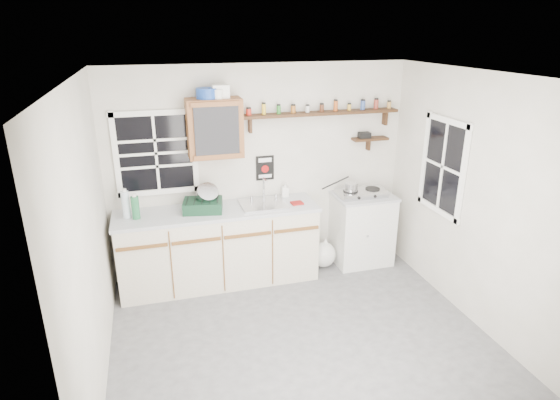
% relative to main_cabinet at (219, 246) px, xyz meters
% --- Properties ---
extents(room, '(3.64, 3.24, 2.54)m').
position_rel_main_cabinet_xyz_m(room, '(0.58, -1.30, 0.79)').
color(room, '#4D4D4F').
rests_on(room, ground).
extents(main_cabinet, '(2.31, 0.63, 0.92)m').
position_rel_main_cabinet_xyz_m(main_cabinet, '(0.00, 0.00, 0.00)').
color(main_cabinet, '#BFB49E').
rests_on(main_cabinet, floor).
extents(right_cabinet, '(0.73, 0.57, 0.91)m').
position_rel_main_cabinet_xyz_m(right_cabinet, '(1.83, 0.03, -0.01)').
color(right_cabinet, silver).
rests_on(right_cabinet, floor).
extents(sink, '(0.52, 0.44, 0.29)m').
position_rel_main_cabinet_xyz_m(sink, '(0.54, 0.01, 0.47)').
color(sink, '#B3B4B8').
rests_on(sink, main_cabinet).
extents(upper_cabinet, '(0.60, 0.32, 0.65)m').
position_rel_main_cabinet_xyz_m(upper_cabinet, '(0.03, 0.14, 1.36)').
color(upper_cabinet, brown).
rests_on(upper_cabinet, wall_back).
extents(upper_cabinet_clutter, '(0.35, 0.24, 0.14)m').
position_rel_main_cabinet_xyz_m(upper_cabinet_clutter, '(0.03, 0.14, 1.75)').
color(upper_cabinet_clutter, '#183FA0').
rests_on(upper_cabinet_clutter, upper_cabinet).
extents(spice_shelf, '(1.91, 0.18, 0.34)m').
position_rel_main_cabinet_xyz_m(spice_shelf, '(1.31, 0.21, 1.47)').
color(spice_shelf, black).
rests_on(spice_shelf, wall_back).
extents(secondary_shelf, '(0.45, 0.16, 0.24)m').
position_rel_main_cabinet_xyz_m(secondary_shelf, '(1.94, 0.22, 1.12)').
color(secondary_shelf, black).
rests_on(secondary_shelf, wall_back).
extents(warning_sign, '(0.22, 0.02, 0.30)m').
position_rel_main_cabinet_xyz_m(warning_sign, '(0.63, 0.29, 0.82)').
color(warning_sign, black).
rests_on(warning_sign, wall_back).
extents(window_back, '(0.93, 0.03, 0.98)m').
position_rel_main_cabinet_xyz_m(window_back, '(-0.62, 0.29, 1.09)').
color(window_back, black).
rests_on(window_back, wall_back).
extents(window_right, '(0.03, 0.78, 1.08)m').
position_rel_main_cabinet_xyz_m(window_right, '(2.37, -0.75, 0.99)').
color(window_right, black).
rests_on(window_right, wall_back).
extents(water_bottles, '(0.18, 0.14, 0.33)m').
position_rel_main_cabinet_xyz_m(water_bottles, '(-0.94, 0.00, 0.60)').
color(water_bottles, silver).
rests_on(water_bottles, main_cabinet).
extents(dish_rack, '(0.48, 0.40, 0.32)m').
position_rel_main_cabinet_xyz_m(dish_rack, '(-0.14, 0.00, 0.56)').
color(dish_rack, '#10321F').
rests_on(dish_rack, main_cabinet).
extents(soap_bottle, '(0.09, 0.09, 0.18)m').
position_rel_main_cabinet_xyz_m(soap_bottle, '(0.87, 0.22, 0.55)').
color(soap_bottle, silver).
rests_on(soap_bottle, main_cabinet).
extents(rag, '(0.14, 0.12, 0.02)m').
position_rel_main_cabinet_xyz_m(rag, '(0.93, -0.07, 0.47)').
color(rag, maroon).
rests_on(rag, main_cabinet).
extents(hotplate, '(0.60, 0.32, 0.09)m').
position_rel_main_cabinet_xyz_m(hotplate, '(1.79, 0.01, 0.49)').
color(hotplate, '#B3B4B8').
rests_on(hotplate, right_cabinet).
extents(saucepan, '(0.42, 0.21, 0.18)m').
position_rel_main_cabinet_xyz_m(saucepan, '(1.63, 0.01, 0.58)').
color(saucepan, '#B3B4B8').
rests_on(saucepan, hotplate).
extents(trash_bag, '(0.36, 0.33, 0.41)m').
position_rel_main_cabinet_xyz_m(trash_bag, '(1.31, -0.01, -0.29)').
color(trash_bag, silver).
rests_on(trash_bag, floor).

